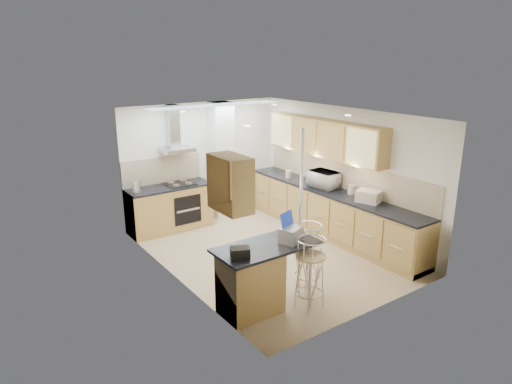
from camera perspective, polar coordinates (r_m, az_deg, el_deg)
ground at (r=8.35m, az=1.61°, el=-7.55°), size 4.80×4.80×0.00m
room_shell at (r=8.32m, az=1.94°, el=3.58°), size 3.64×4.84×2.51m
right_counter at (r=9.10m, az=9.24°, el=-2.56°), size 0.63×4.40×0.92m
back_counter at (r=9.44m, az=-10.71°, el=-1.93°), size 1.70×0.63×0.92m
peninsula at (r=6.49m, az=1.31°, el=-10.43°), size 1.47×0.72×0.94m
microwave at (r=9.08m, az=8.52°, el=1.56°), size 0.44×0.62×0.33m
laptop at (r=6.38m, az=4.43°, el=-5.35°), size 0.37×0.32×0.21m
bag at (r=5.92m, az=-2.02°, el=-7.56°), size 0.30×0.26×0.13m
bar_stool_near at (r=6.46m, az=6.80°, el=-10.14°), size 0.55×0.55×1.07m
bar_stool_end at (r=6.94m, az=6.44°, el=-8.14°), size 0.60×0.60×1.06m
jar_a at (r=9.34m, az=8.04°, el=1.60°), size 0.14×0.14×0.20m
jar_b at (r=9.75m, az=4.04°, el=2.24°), size 0.12×0.12×0.16m
jar_c at (r=8.77m, az=11.83°, el=0.32°), size 0.16×0.16×0.18m
jar_d at (r=8.42m, az=14.58°, el=-0.68°), size 0.13×0.13×0.14m
bread_bin at (r=8.36m, az=13.91°, el=-0.53°), size 0.43×0.48×0.21m
kettle at (r=8.92m, az=-14.71°, el=0.63°), size 0.16×0.16×0.24m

